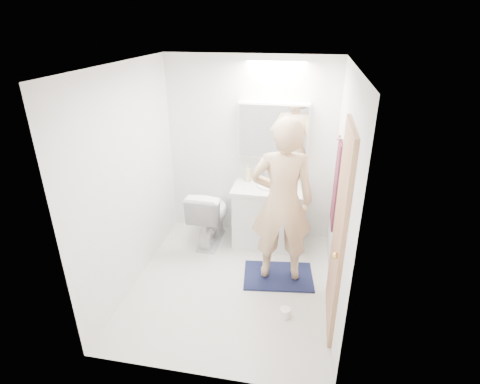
% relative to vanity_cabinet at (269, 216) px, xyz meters
% --- Properties ---
extents(floor, '(2.50, 2.50, 0.00)m').
position_rel_vanity_cabinet_xyz_m(floor, '(-0.31, -0.96, -0.39)').
color(floor, silver).
rests_on(floor, ground).
extents(ceiling, '(2.50, 2.50, 0.00)m').
position_rel_vanity_cabinet_xyz_m(ceiling, '(-0.31, -0.96, 2.01)').
color(ceiling, white).
rests_on(ceiling, floor).
extents(wall_back, '(2.50, 0.00, 2.50)m').
position_rel_vanity_cabinet_xyz_m(wall_back, '(-0.31, 0.29, 0.81)').
color(wall_back, white).
rests_on(wall_back, floor).
extents(wall_front, '(2.50, 0.00, 2.50)m').
position_rel_vanity_cabinet_xyz_m(wall_front, '(-0.31, -2.21, 0.81)').
color(wall_front, white).
rests_on(wall_front, floor).
extents(wall_left, '(0.00, 2.50, 2.50)m').
position_rel_vanity_cabinet_xyz_m(wall_left, '(-1.41, -0.96, 0.81)').
color(wall_left, white).
rests_on(wall_left, floor).
extents(wall_right, '(0.00, 2.50, 2.50)m').
position_rel_vanity_cabinet_xyz_m(wall_right, '(0.79, -0.96, 0.81)').
color(wall_right, white).
rests_on(wall_right, floor).
extents(vanity_cabinet, '(0.90, 0.55, 0.78)m').
position_rel_vanity_cabinet_xyz_m(vanity_cabinet, '(0.00, 0.00, 0.00)').
color(vanity_cabinet, silver).
rests_on(vanity_cabinet, floor).
extents(countertop, '(0.95, 0.58, 0.04)m').
position_rel_vanity_cabinet_xyz_m(countertop, '(0.00, -0.00, 0.41)').
color(countertop, silver).
rests_on(countertop, vanity_cabinet).
extents(sink_basin, '(0.36, 0.36, 0.03)m').
position_rel_vanity_cabinet_xyz_m(sink_basin, '(0.00, 0.03, 0.45)').
color(sink_basin, white).
rests_on(sink_basin, countertop).
extents(faucet, '(0.02, 0.02, 0.16)m').
position_rel_vanity_cabinet_xyz_m(faucet, '(0.00, 0.22, 0.51)').
color(faucet, silver).
rests_on(faucet, countertop).
extents(medicine_cabinet, '(0.88, 0.14, 0.70)m').
position_rel_vanity_cabinet_xyz_m(medicine_cabinet, '(-0.01, 0.21, 1.11)').
color(medicine_cabinet, white).
rests_on(medicine_cabinet, wall_back).
extents(mirror_panel, '(0.84, 0.01, 0.66)m').
position_rel_vanity_cabinet_xyz_m(mirror_panel, '(-0.01, 0.13, 1.11)').
color(mirror_panel, silver).
rests_on(mirror_panel, medicine_cabinet).
extents(toilet, '(0.46, 0.79, 0.79)m').
position_rel_vanity_cabinet_xyz_m(toilet, '(-0.78, -0.11, 0.01)').
color(toilet, white).
rests_on(toilet, floor).
extents(bath_rug, '(0.86, 0.64, 0.02)m').
position_rel_vanity_cabinet_xyz_m(bath_rug, '(0.21, -0.75, -0.38)').
color(bath_rug, '#14213E').
rests_on(bath_rug, floor).
extents(person, '(0.73, 0.53, 1.87)m').
position_rel_vanity_cabinet_xyz_m(person, '(0.21, -0.75, 0.59)').
color(person, tan).
rests_on(person, bath_rug).
extents(door, '(0.04, 0.80, 2.00)m').
position_rel_vanity_cabinet_xyz_m(door, '(0.77, -1.31, 0.61)').
color(door, tan).
rests_on(door, wall_right).
extents(door_knob, '(0.06, 0.06, 0.06)m').
position_rel_vanity_cabinet_xyz_m(door_knob, '(0.73, -1.61, 0.56)').
color(door_knob, gold).
rests_on(door_knob, door).
extents(towel, '(0.02, 0.42, 1.00)m').
position_rel_vanity_cabinet_xyz_m(towel, '(0.77, -0.41, 0.71)').
color(towel, '#111238').
rests_on(towel, wall_right).
extents(towel_hook, '(0.07, 0.02, 0.02)m').
position_rel_vanity_cabinet_xyz_m(towel_hook, '(0.76, -0.41, 1.23)').
color(towel_hook, silver).
rests_on(towel_hook, wall_right).
extents(soap_bottle_a, '(0.10, 0.10, 0.24)m').
position_rel_vanity_cabinet_xyz_m(soap_bottle_a, '(-0.32, 0.15, 0.55)').
color(soap_bottle_a, '#C9BB82').
rests_on(soap_bottle_a, countertop).
extents(soap_bottle_b, '(0.10, 0.10, 0.17)m').
position_rel_vanity_cabinet_xyz_m(soap_bottle_b, '(-0.17, 0.18, 0.51)').
color(soap_bottle_b, '#60A0CE').
rests_on(soap_bottle_b, countertop).
extents(toothbrush_cup, '(0.10, 0.10, 0.09)m').
position_rel_vanity_cabinet_xyz_m(toothbrush_cup, '(0.17, 0.16, 0.47)').
color(toothbrush_cup, '#3E47BA').
rests_on(toothbrush_cup, countertop).
extents(toilet_paper_roll, '(0.11, 0.11, 0.10)m').
position_rel_vanity_cabinet_xyz_m(toilet_paper_roll, '(0.34, -1.39, -0.34)').
color(toilet_paper_roll, white).
rests_on(toilet_paper_roll, floor).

